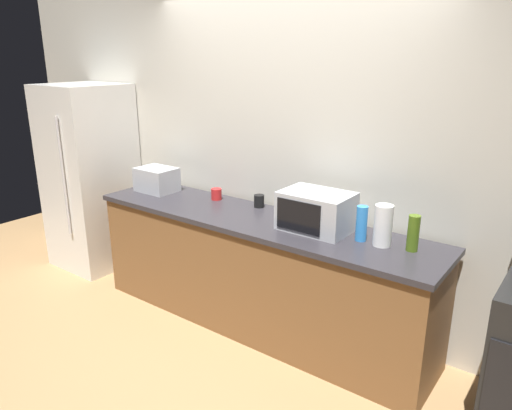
{
  "coord_description": "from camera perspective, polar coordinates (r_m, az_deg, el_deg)",
  "views": [
    {
      "loc": [
        2.03,
        -2.34,
        2.09
      ],
      "look_at": [
        0.0,
        0.4,
        1.0
      ],
      "focal_mm": 33.83,
      "sensor_mm": 36.0,
      "label": 1
    }
  ],
  "objects": [
    {
      "name": "ground_plane",
      "position": [
        3.74,
        -3.81,
        -16.32
      ],
      "size": [
        8.0,
        8.0,
        0.0
      ],
      "primitive_type": "plane",
      "color": "#A87F51"
    },
    {
      "name": "mug_black",
      "position": [
        3.85,
        0.37,
        0.48
      ],
      "size": [
        0.08,
        0.08,
        0.1
      ],
      "primitive_type": "cylinder",
      "color": "black",
      "rests_on": "counter_run"
    },
    {
      "name": "bottle_olive_oil",
      "position": [
        3.14,
        18.1,
        -3.19
      ],
      "size": [
        0.07,
        0.07,
        0.23
      ],
      "primitive_type": "cylinder",
      "color": "#4C6B19",
      "rests_on": "counter_run"
    },
    {
      "name": "refrigerator",
      "position": [
        5.06,
        -19.01,
        3.13
      ],
      "size": [
        0.72,
        0.73,
        1.8
      ],
      "color": "white",
      "rests_on": "ground_plane"
    },
    {
      "name": "toaster_oven",
      "position": [
        4.37,
        -11.65,
        2.97
      ],
      "size": [
        0.34,
        0.26,
        0.21
      ],
      "primitive_type": "cube",
      "color": "#B7BABF",
      "rests_on": "counter_run"
    },
    {
      "name": "bottle_spray_cleaner",
      "position": [
        3.22,
        12.37,
        -2.15
      ],
      "size": [
        0.07,
        0.07,
        0.24
      ],
      "primitive_type": "cylinder",
      "color": "#338CE5",
      "rests_on": "counter_run"
    },
    {
      "name": "counter_run",
      "position": [
        3.78,
        0.0,
        -7.94
      ],
      "size": [
        2.84,
        0.64,
        0.9
      ],
      "color": "brown",
      "rests_on": "ground_plane"
    },
    {
      "name": "paper_towel_roll",
      "position": [
        3.17,
        14.79,
        -2.35
      ],
      "size": [
        0.12,
        0.12,
        0.27
      ],
      "primitive_type": "cylinder",
      "color": "white",
      "rests_on": "counter_run"
    },
    {
      "name": "microwave",
      "position": [
        3.36,
        7.12,
        -0.73
      ],
      "size": [
        0.48,
        0.35,
        0.27
      ],
      "color": "#B7BABF",
      "rests_on": "counter_run"
    },
    {
      "name": "mug_red",
      "position": [
        4.06,
        -4.71,
        1.3
      ],
      "size": [
        0.09,
        0.09,
        0.09
      ],
      "primitive_type": "cylinder",
      "color": "red",
      "rests_on": "counter_run"
    },
    {
      "name": "back_wall",
      "position": [
        3.82,
        3.69,
        6.51
      ],
      "size": [
        6.4,
        0.1,
        2.7
      ],
      "primitive_type": "cube",
      "color": "beige",
      "rests_on": "ground_plane"
    }
  ]
}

